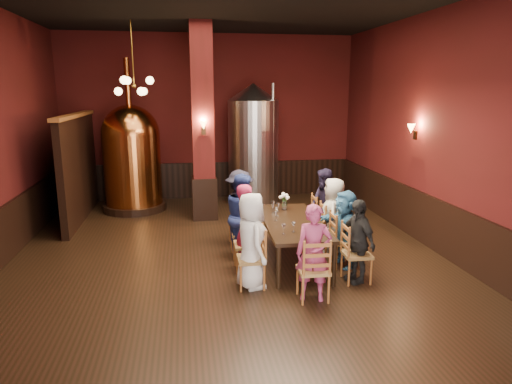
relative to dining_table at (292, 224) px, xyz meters
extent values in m
plane|color=black|center=(-1.11, 0.27, -0.69)|extent=(10.00, 10.00, 0.00)
cube|color=#490F11|center=(-1.11, 5.27, 1.56)|extent=(8.00, 0.02, 4.50)
cube|color=#490F11|center=(-1.11, -4.73, 1.56)|extent=(8.00, 0.02, 4.50)
cube|color=#490F11|center=(2.89, 0.27, 1.56)|extent=(0.02, 10.00, 4.50)
cube|color=black|center=(2.85, 0.27, -0.19)|extent=(0.08, 9.90, 1.00)
cube|color=black|center=(-1.11, 5.23, -0.19)|extent=(7.90, 0.08, 1.00)
cube|color=#490F11|center=(-1.41, 3.07, 1.56)|extent=(0.58, 0.58, 4.50)
cube|color=black|center=(-4.31, 3.47, 0.51)|extent=(0.22, 3.50, 2.40)
cube|color=black|center=(0.00, 0.00, 0.03)|extent=(1.08, 2.43, 0.06)
cylinder|color=black|center=(-0.48, -1.12, -0.34)|extent=(0.07, 0.07, 0.69)
cylinder|color=black|center=(0.40, -1.15, -0.34)|extent=(0.07, 0.07, 0.69)
cylinder|color=black|center=(-0.40, 1.15, -0.34)|extent=(0.07, 0.07, 0.69)
cylinder|color=black|center=(0.48, 1.12, -0.34)|extent=(0.07, 0.07, 0.69)
imported|color=silver|center=(-0.88, -0.97, 0.06)|extent=(0.61, 0.81, 1.50)
imported|color=#991A3E|center=(-0.86, -0.30, 0.06)|extent=(0.37, 0.56, 1.50)
imported|color=navy|center=(-0.84, 0.36, 0.09)|extent=(0.45, 0.79, 1.56)
imported|color=black|center=(-0.82, 1.03, 0.06)|extent=(0.60, 0.99, 1.51)
imported|color=black|center=(0.82, -1.03, -0.01)|extent=(0.53, 0.86, 1.36)
imported|color=#316893|center=(0.84, -0.36, -0.01)|extent=(0.66, 1.31, 1.35)
imported|color=#B5B0A0|center=(0.86, 0.30, 0.03)|extent=(0.67, 0.81, 1.44)
imported|color=black|center=(0.88, 0.97, 0.06)|extent=(0.42, 0.75, 1.49)
imported|color=#94315B|center=(-0.05, -1.55, 0.03)|extent=(0.60, 0.47, 1.43)
cylinder|color=black|center=(-3.15, 4.13, -0.60)|extent=(1.59, 1.59, 0.18)
cylinder|color=#B46029|center=(-3.15, 4.13, 0.37)|extent=(1.82, 1.82, 1.77)
sphere|color=#B46029|center=(-3.15, 4.13, 1.26)|extent=(1.42, 1.42, 1.42)
cylinder|color=#B46029|center=(-3.15, 4.13, 2.50)|extent=(0.14, 0.14, 1.15)
cylinder|color=#B2B2B7|center=(-0.04, 4.30, 0.68)|extent=(1.57, 1.57, 2.74)
cone|color=#B2B2B7|center=(-0.04, 4.30, 2.27)|extent=(1.32, 1.32, 0.44)
cylinder|color=#B2B2B7|center=(0.39, 3.86, 0.96)|extent=(0.09, 0.09, 3.07)
cylinder|color=white|center=(0.02, 0.76, 0.15)|extent=(0.10, 0.10, 0.18)
camera|label=1|loc=(-1.86, -7.57, 2.34)|focal=32.00mm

